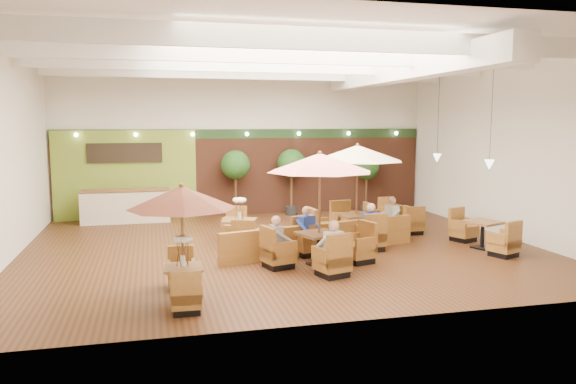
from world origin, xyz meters
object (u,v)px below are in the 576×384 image
object	(u,v)px
diner_0	(332,243)
table_1	(320,189)
diner_3	(370,222)
diner_4	(390,215)
table_2	(357,176)
topiary_1	(291,166)
topiary_0	(235,167)
diner_2	(278,237)
booth_divider	(322,238)
table_3	(240,229)
table_5	(393,219)
table_4	(482,235)
service_counter	(126,206)
topiary_2	(367,169)
table_0	(182,212)
diner_1	(308,227)

from	to	relation	value
diner_0	table_1	bearing A→B (deg)	80.01
diner_3	table_1	bearing A→B (deg)	-143.10
table_1	diner_4	world-z (taller)	table_1
table_2	topiary_1	distance (m)	5.21
topiary_0	topiary_1	world-z (taller)	topiary_1
diner_0	diner_3	distance (m)	2.87
table_1	table_2	distance (m)	2.89
diner_4	diner_2	bearing A→B (deg)	105.94
diner_2	diner_4	world-z (taller)	diner_4
diner_3	diner_2	bearing A→B (deg)	-153.69
booth_divider	diner_3	xyz separation A→B (m)	(1.37, 0.02, 0.37)
table_1	table_3	world-z (taller)	table_1
table_5	table_4	bearing A→B (deg)	-69.54
topiary_0	topiary_1	xyz separation A→B (m)	(2.11, 0.00, 0.01)
service_counter	diner_0	distance (m)	9.57
table_5	topiary_2	bearing A→B (deg)	82.10
booth_divider	diner_0	xyz separation A→B (m)	(-0.45, -2.20, 0.37)
table_2	diner_3	world-z (taller)	table_2
service_counter	diner_3	world-z (taller)	diner_3
booth_divider	table_5	xyz separation A→B (m)	(3.27, 2.76, -0.07)
table_5	diner_0	distance (m)	6.21
diner_4	topiary_0	bearing A→B (deg)	22.45
table_0	diner_0	xyz separation A→B (m)	(3.39, 0.85, -0.98)
diner_1	diner_2	size ratio (longest dim) A/B	1.03
diner_2	diner_3	bearing A→B (deg)	104.57
table_3	diner_4	size ratio (longest dim) A/B	3.28
booth_divider	diner_3	distance (m)	1.42
topiary_2	diner_3	size ratio (longest dim) A/B	2.61
table_0	table_2	world-z (taller)	table_2
table_5	diner_2	xyz separation A→B (m)	(-4.74, -3.93, 0.43)
booth_divider	topiary_0	distance (m)	6.56
topiary_0	diner_2	distance (m)	7.50
table_4	diner_0	size ratio (longest dim) A/B	3.29
topiary_2	diner_1	distance (m)	7.68
topiary_2	topiary_1	bearing A→B (deg)	180.00
table_1	topiary_2	bearing A→B (deg)	43.92
table_1	booth_divider	bearing A→B (deg)	52.30
table_5	diner_4	size ratio (longest dim) A/B	2.83
table_0	diner_1	xyz separation A→B (m)	(3.39, 2.91, -0.98)
table_3	topiary_0	xyz separation A→B (m)	(0.62, 4.88, 1.35)
table_1	table_2	world-z (taller)	table_2
diner_1	diner_4	world-z (taller)	same
diner_4	table_2	bearing A→B (deg)	75.93
service_counter	topiary_1	size ratio (longest dim) A/B	1.21
booth_divider	diner_4	xyz separation A→B (m)	(2.43, 1.09, 0.37)
table_5	diner_1	world-z (taller)	diner_1
table_3	diner_0	size ratio (longest dim) A/B	3.30
topiary_1	diner_4	bearing A→B (deg)	-71.67
topiary_2	diner_0	xyz separation A→B (m)	(-4.17, -8.45, -0.89)
topiary_0	diner_4	bearing A→B (deg)	-53.48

